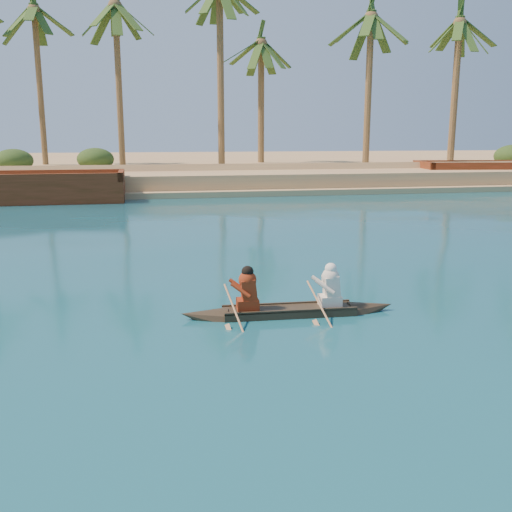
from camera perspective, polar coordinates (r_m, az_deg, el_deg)
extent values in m
plane|color=navy|center=(13.81, -2.13, -4.15)|extent=(160.00, 160.00, 0.00)
cube|color=tan|center=(39.33, -8.01, 6.50)|extent=(150.00, 8.00, 0.50)
cube|color=tan|center=(61.23, -9.15, 8.82)|extent=(150.00, 50.00, 1.50)
cube|color=maroon|center=(36.02, -22.77, 5.72)|extent=(12.23, 4.19, 1.52)
cube|color=maroon|center=(48.62, 23.41, 7.11)|extent=(13.35, 6.04, 1.61)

